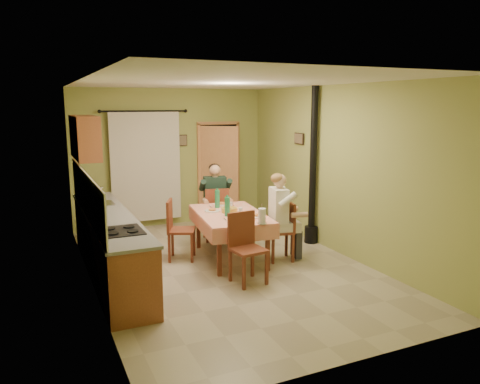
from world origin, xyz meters
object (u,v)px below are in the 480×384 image
chair_left (181,242)px  man_right (281,207)px  stove_flue (312,187)px  man_far (215,193)px  chair_near (248,263)px  dining_table (230,236)px  chair_right (281,243)px  chair_far (216,224)px

chair_left → man_right: (1.44, -0.71, 0.59)m
chair_left → stove_flue: stove_flue is taller
man_far → chair_left: bearing=-127.1°
chair_near → dining_table: bearing=-106.7°
man_far → stove_flue: size_ratio=0.50×
chair_right → stove_flue: size_ratio=0.34×
chair_far → chair_left: 1.22m
chair_left → stove_flue: size_ratio=0.35×
chair_far → stove_flue: bearing=-18.9°
man_far → man_right: (0.52, -1.52, 0.00)m
chair_near → man_far: size_ratio=0.71×
chair_far → chair_right: 1.60m
chair_near → stove_flue: bearing=-152.0°
chair_right → dining_table: bearing=72.1°
chair_right → stove_flue: stove_flue is taller
chair_left → stove_flue: 2.54m
dining_table → chair_right: 0.82m
chair_far → chair_left: bearing=-127.5°
man_right → chair_left: bearing=75.4°
chair_near → chair_right: size_ratio=1.05×
chair_left → man_right: man_right is taller
chair_left → man_far: size_ratio=0.70×
man_far → stove_flue: bearing=-19.3°
man_far → chair_right: bearing=-59.3°
man_right → stove_flue: size_ratio=0.50×
chair_near → man_far: (0.38, 2.19, 0.59)m
chair_far → man_right: man_right is taller
chair_left → man_far: man_far is taller
dining_table → man_far: bearing=88.0°
dining_table → man_right: size_ratio=1.31×
chair_near → chair_right: bearing=-149.9°
chair_near → chair_left: (-0.55, 1.38, -0.00)m
chair_near → chair_right: 1.13m
dining_table → stove_flue: size_ratio=0.65×
dining_table → chair_near: chair_near is taller
chair_far → chair_right: bearing=-59.1°
dining_table → chair_near: 1.09m
man_right → man_far: bearing=30.3°
dining_table → chair_left: 0.81m
chair_right → man_right: 0.59m
dining_table → man_right: bearing=-22.6°
dining_table → chair_far: bearing=88.0°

